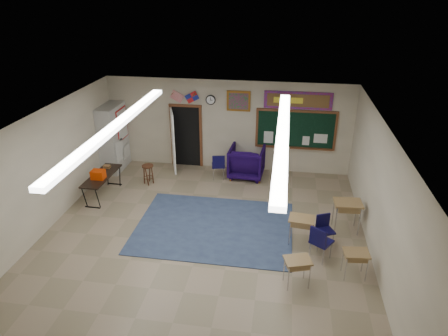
% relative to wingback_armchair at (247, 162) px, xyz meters
% --- Properties ---
extents(floor, '(9.00, 9.00, 0.00)m').
position_rel_wingback_armchair_xyz_m(floor, '(-0.71, -3.93, -0.50)').
color(floor, '#87755D').
rests_on(floor, ground).
extents(back_wall, '(8.00, 0.04, 3.00)m').
position_rel_wingback_armchair_xyz_m(back_wall, '(-0.71, 0.57, 1.00)').
color(back_wall, beige).
rests_on(back_wall, floor).
extents(left_wall, '(0.04, 9.00, 3.00)m').
position_rel_wingback_armchair_xyz_m(left_wall, '(-4.71, -3.93, 1.00)').
color(left_wall, beige).
rests_on(left_wall, floor).
extents(right_wall, '(0.04, 9.00, 3.00)m').
position_rel_wingback_armchair_xyz_m(right_wall, '(3.29, -3.93, 1.00)').
color(right_wall, beige).
rests_on(right_wall, floor).
extents(ceiling, '(8.00, 9.00, 0.04)m').
position_rel_wingback_armchair_xyz_m(ceiling, '(-0.71, -3.93, 2.50)').
color(ceiling, silver).
rests_on(ceiling, back_wall).
extents(area_rug, '(4.00, 3.00, 0.02)m').
position_rel_wingback_armchair_xyz_m(area_rug, '(-0.51, -3.13, -0.49)').
color(area_rug, '#374968').
rests_on(area_rug, floor).
extents(fluorescent_strips, '(3.86, 6.00, 0.10)m').
position_rel_wingback_armchair_xyz_m(fluorescent_strips, '(-0.71, -3.93, 2.44)').
color(fluorescent_strips, white).
rests_on(fluorescent_strips, ceiling).
extents(doorway, '(1.10, 0.89, 2.16)m').
position_rel_wingback_armchair_xyz_m(doorway, '(-2.21, 0.43, 0.55)').
color(doorway, black).
rests_on(doorway, back_wall).
extents(chalkboard, '(2.55, 0.14, 1.30)m').
position_rel_wingback_armchair_xyz_m(chalkboard, '(1.49, 0.54, 0.96)').
color(chalkboard, brown).
rests_on(chalkboard, back_wall).
extents(bulletin_board, '(2.10, 0.05, 0.55)m').
position_rel_wingback_armchair_xyz_m(bulletin_board, '(1.49, 0.54, 1.95)').
color(bulletin_board, red).
rests_on(bulletin_board, back_wall).
extents(framed_art_print, '(0.75, 0.05, 0.65)m').
position_rel_wingback_armchair_xyz_m(framed_art_print, '(-0.36, 0.54, 1.85)').
color(framed_art_print, '#935B1C').
rests_on(framed_art_print, back_wall).
extents(wall_clock, '(0.32, 0.05, 0.32)m').
position_rel_wingback_armchair_xyz_m(wall_clock, '(-1.26, 0.54, 1.85)').
color(wall_clock, black).
rests_on(wall_clock, back_wall).
extents(wall_flags, '(1.16, 0.06, 0.70)m').
position_rel_wingback_armchair_xyz_m(wall_flags, '(-2.11, 0.51, 1.98)').
color(wall_flags, red).
rests_on(wall_flags, back_wall).
extents(storage_cabinet, '(0.59, 1.25, 2.20)m').
position_rel_wingback_armchair_xyz_m(storage_cabinet, '(-4.42, -0.08, 0.59)').
color(storage_cabinet, '#A7A7A2').
rests_on(storage_cabinet, floor).
extents(wingback_armchair, '(1.15, 1.18, 1.01)m').
position_rel_wingback_armchair_xyz_m(wingback_armchair, '(0.00, 0.00, 0.00)').
color(wingback_armchair, black).
rests_on(wingback_armchair, floor).
extents(student_chair_reading, '(0.51, 0.51, 0.86)m').
position_rel_wingback_armchair_xyz_m(student_chair_reading, '(-0.87, -0.30, -0.07)').
color(student_chair_reading, '#0A0833').
rests_on(student_chair_reading, floor).
extents(student_chair_desk_a, '(0.62, 0.62, 0.90)m').
position_rel_wingback_armchair_xyz_m(student_chair_desk_a, '(2.12, -4.02, -0.06)').
color(student_chair_desk_a, '#0A0833').
rests_on(student_chair_desk_a, floor).
extents(student_chair_desk_b, '(0.51, 0.51, 0.78)m').
position_rel_wingback_armchair_xyz_m(student_chair_desk_b, '(2.25, -3.47, -0.12)').
color(student_chair_desk_b, '#0A0833').
rests_on(student_chair_desk_b, floor).
extents(student_desk_front_left, '(0.65, 0.52, 0.72)m').
position_rel_wingback_armchair_xyz_m(student_desk_front_left, '(1.67, -3.49, -0.10)').
color(student_desk_front_left, olive).
rests_on(student_desk_front_left, floor).
extents(student_desk_front_right, '(0.72, 0.56, 0.82)m').
position_rel_wingback_armchair_xyz_m(student_desk_front_right, '(2.81, -2.73, -0.04)').
color(student_desk_front_right, olive).
rests_on(student_desk_front_right, floor).
extents(student_desk_back_left, '(0.63, 0.54, 0.64)m').
position_rel_wingback_armchair_xyz_m(student_desk_back_left, '(1.57, -4.98, -0.14)').
color(student_desk_back_left, olive).
rests_on(student_desk_back_left, floor).
extents(student_desk_back_right, '(0.56, 0.44, 0.63)m').
position_rel_wingback_armchair_xyz_m(student_desk_back_right, '(2.79, -4.52, -0.15)').
color(student_desk_back_right, olive).
rests_on(student_desk_back_right, floor).
extents(folding_table, '(0.60, 1.66, 0.93)m').
position_rel_wingback_armchair_xyz_m(folding_table, '(-4.04, -1.98, -0.13)').
color(folding_table, black).
rests_on(folding_table, floor).
extents(wooden_stool, '(0.35, 0.35, 0.62)m').
position_rel_wingback_armchair_xyz_m(wooden_stool, '(-2.98, -1.01, -0.18)').
color(wooden_stool, '#4F2A17').
rests_on(wooden_stool, floor).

